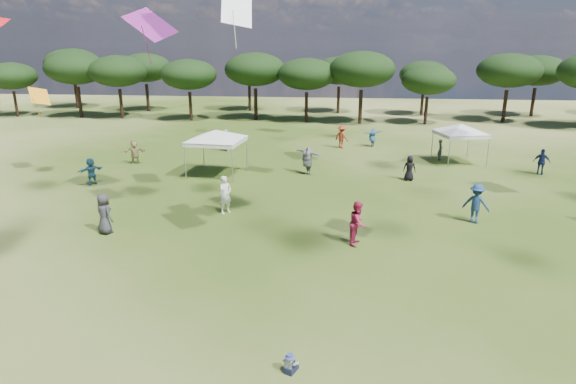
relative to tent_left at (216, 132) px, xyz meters
name	(u,v)px	position (x,y,z in m)	size (l,w,h in m)	color
tree_line	(353,70)	(9.03, 26.02, 2.55)	(108.78, 17.63, 7.77)	black
tent_left	(216,132)	(0.00, 0.00, 0.00)	(6.55, 6.55, 3.30)	gray
tent_right	(461,125)	(16.32, 5.21, -0.15)	(5.88, 5.88, 3.15)	gray
toddler	(290,364)	(6.77, -19.05, -2.62)	(0.43, 0.46, 0.57)	black
festival_crowd	(307,164)	(5.84, 0.14, -1.98)	(29.28, 22.13, 1.93)	#343439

